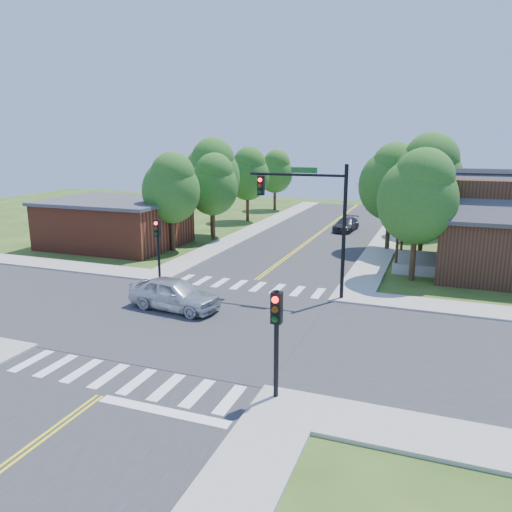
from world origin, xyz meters
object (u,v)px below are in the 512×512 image
at_px(signal_pole_se, 276,325).
at_px(car_silver, 174,295).
at_px(signal_mast_ne, 313,209).
at_px(car_dgrey, 346,225).
at_px(signal_pole_nw, 158,237).

distance_m(signal_pole_se, car_silver, 10.28).
relative_size(signal_mast_ne, car_silver, 1.44).
xyz_separation_m(signal_mast_ne, car_dgrey, (-1.87, 20.40, -4.24)).
xyz_separation_m(signal_mast_ne, signal_pole_se, (1.69, -11.21, -2.19)).
relative_size(signal_pole_se, signal_pole_nw, 1.00).
bearing_deg(signal_pole_se, signal_mast_ne, 98.56).
height_order(signal_pole_nw, car_silver, signal_pole_nw).
relative_size(signal_mast_ne, signal_pole_nw, 1.89).
distance_m(signal_pole_se, car_dgrey, 31.87).
distance_m(signal_pole_se, signal_pole_nw, 15.84).
bearing_deg(signal_pole_se, car_silver, 138.59).
height_order(signal_mast_ne, car_dgrey, signal_mast_ne).
height_order(signal_mast_ne, signal_pole_se, signal_mast_ne).
relative_size(car_silver, car_dgrey, 1.14).
distance_m(signal_mast_ne, signal_pole_se, 11.55).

